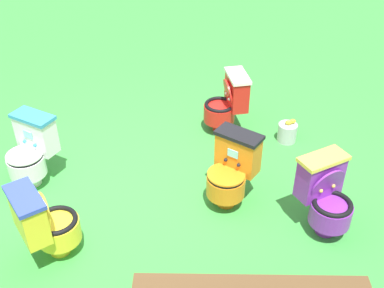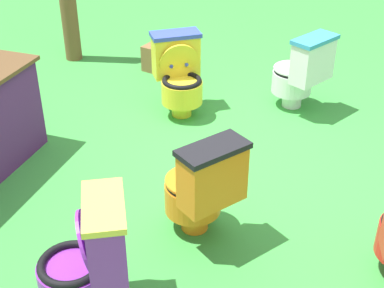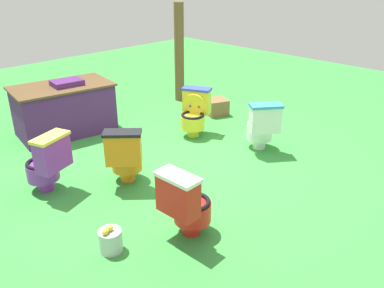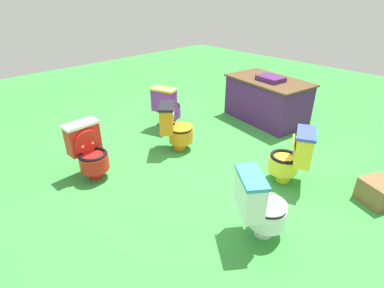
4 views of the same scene
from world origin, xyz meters
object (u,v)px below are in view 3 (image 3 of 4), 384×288
object	(u,v)px
toilet_red	(186,204)
toilet_orange	(125,156)
vendor_table	(64,109)
small_crate	(216,107)
toilet_yellow	(195,112)
toilet_purple	(47,163)
wooden_post	(179,53)
lemon_bucket	(111,240)
toilet_white	(262,126)

from	to	relation	value
toilet_red	toilet_orange	bearing A→B (deg)	167.59
vendor_table	small_crate	size ratio (longest dim) A/B	4.56
toilet_yellow	toilet_purple	distance (m)	2.42
wooden_post	lemon_bucket	distance (m)	4.63
toilet_red	toilet_purple	size ratio (longest dim) A/B	1.00
vendor_table	small_crate	world-z (taller)	vendor_table
toilet_red	small_crate	bearing A→B (deg)	124.45
small_crate	lemon_bucket	world-z (taller)	same
toilet_white	toilet_red	bearing A→B (deg)	-125.64
wooden_post	small_crate	bearing A→B (deg)	-96.33
toilet_purple	toilet_orange	bearing A→B (deg)	-52.54
toilet_red	vendor_table	bearing A→B (deg)	168.46
toilet_orange	toilet_red	size ratio (longest dim) A/B	1.00
small_crate	toilet_orange	bearing A→B (deg)	-162.26
toilet_orange	toilet_red	world-z (taller)	same
wooden_post	toilet_yellow	bearing A→B (deg)	-126.28
toilet_orange	toilet_yellow	size ratio (longest dim) A/B	1.00
toilet_red	lemon_bucket	distance (m)	0.78
toilet_white	wooden_post	size ratio (longest dim) A/B	0.40
toilet_orange	toilet_yellow	bearing A→B (deg)	59.50
vendor_table	toilet_red	bearing A→B (deg)	-99.46
toilet_orange	vendor_table	bearing A→B (deg)	124.76
wooden_post	small_crate	world-z (taller)	wooden_post
toilet_yellow	small_crate	xyz separation A→B (m)	(0.92, 0.36, -0.24)
toilet_white	wooden_post	distance (m)	2.67
toilet_white	toilet_red	size ratio (longest dim) A/B	1.00
toilet_orange	toilet_purple	size ratio (longest dim) A/B	1.00
toilet_yellow	vendor_table	bearing A→B (deg)	15.83
toilet_red	small_crate	world-z (taller)	toilet_red
toilet_orange	toilet_purple	distance (m)	0.89
toilet_yellow	wooden_post	xyz separation A→B (m)	(1.04, 1.42, 0.54)
toilet_yellow	toilet_purple	world-z (taller)	same
toilet_orange	toilet_purple	world-z (taller)	same
toilet_red	lemon_bucket	world-z (taller)	toilet_red
lemon_bucket	wooden_post	bearing A→B (deg)	38.04
toilet_orange	wooden_post	bearing A→B (deg)	78.56
toilet_white	lemon_bucket	bearing A→B (deg)	-136.22
toilet_red	vendor_table	size ratio (longest dim) A/B	0.46
wooden_post	toilet_red	bearing A→B (deg)	-133.01
wooden_post	toilet_purple	bearing A→B (deg)	-157.90
toilet_orange	toilet_purple	bearing A→B (deg)	-169.50
toilet_orange	toilet_red	bearing A→B (deg)	-56.65
toilet_purple	wooden_post	size ratio (longest dim) A/B	0.40
toilet_orange	vendor_table	size ratio (longest dim) A/B	0.46
toilet_purple	vendor_table	xyz separation A→B (m)	(1.05, 1.49, 0.02)
toilet_purple	wooden_post	xyz separation A→B (m)	(3.45, 1.40, 0.54)
toilet_white	vendor_table	size ratio (longest dim) A/B	0.46
vendor_table	toilet_white	bearing A→B (deg)	-57.97
toilet_orange	small_crate	world-z (taller)	toilet_orange
lemon_bucket	small_crate	bearing A→B (deg)	26.72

